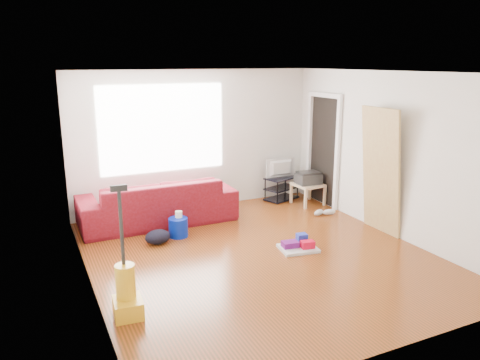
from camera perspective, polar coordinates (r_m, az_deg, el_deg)
name	(u,v)px	position (r m, az deg, el deg)	size (l,w,h in m)	color
room	(259,165)	(6.40, 2.37, 1.80)	(4.51, 5.01, 2.51)	#502E0F
sofa	(159,222)	(8.03, -9.90, -5.09)	(2.55, 1.00, 0.74)	#60060D
tv_stand	(281,188)	(9.15, 5.08, -0.98)	(0.74, 0.57, 0.45)	black
tv	(282,168)	(9.05, 5.14, 1.44)	(0.62, 0.08, 0.36)	black
side_table	(308,187)	(8.89, 8.29, -0.84)	(0.53, 0.53, 0.40)	tan
printer	(308,178)	(8.85, 8.33, 0.26)	(0.45, 0.35, 0.23)	#2D2D2D
bucket	(179,236)	(7.36, -7.50, -6.83)	(0.30, 0.30, 0.30)	#051FA6
toilet_paper	(179,223)	(7.32, -7.44, -5.27)	(0.11, 0.11, 0.10)	white
cleaning_tray	(299,245)	(6.86, 7.15, -7.92)	(0.58, 0.49, 0.19)	silver
backpack	(158,243)	(7.13, -9.97, -7.63)	(0.38, 0.31, 0.21)	black
sneakers	(324,212)	(8.39, 10.19, -3.90)	(0.44, 0.23, 0.10)	silver
vacuum	(127,292)	(5.23, -13.65, -13.15)	(0.32, 0.36, 1.42)	gold
door_panel	(376,231)	(7.81, 16.28, -6.04)	(0.04, 0.79, 1.98)	#AA7E49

